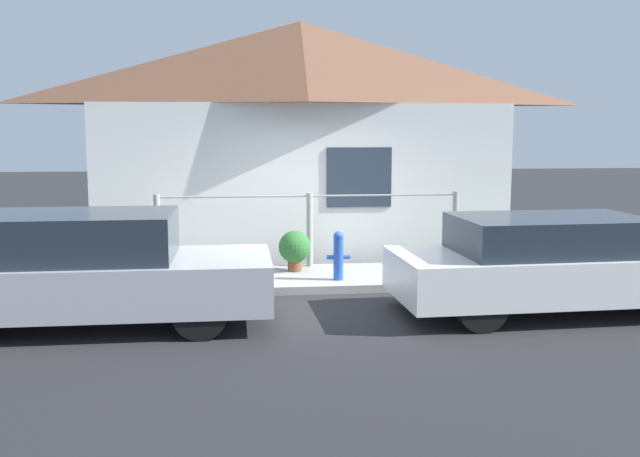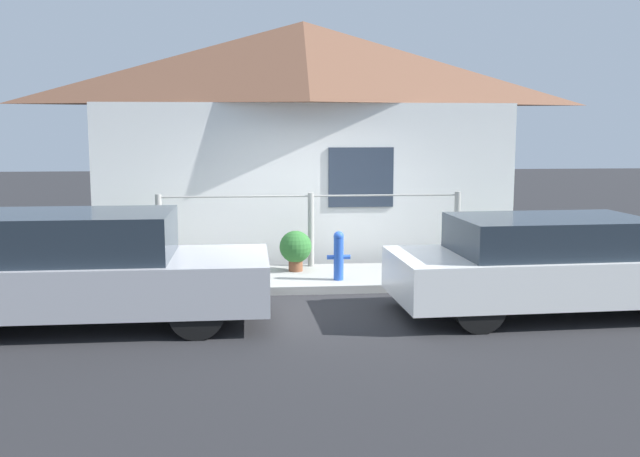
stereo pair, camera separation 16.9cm
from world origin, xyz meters
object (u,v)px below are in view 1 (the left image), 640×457
(car_right, at_px, (557,264))
(potted_plant_near_hydrant, at_px, (295,248))
(car_left, at_px, (83,270))
(fire_hydrant, at_px, (338,254))
(potted_plant_corner, at_px, (487,245))
(potted_plant_by_fence, at_px, (118,252))

(car_right, height_order, potted_plant_near_hydrant, car_right)
(car_right, distance_m, potted_plant_near_hydrant, 3.98)
(car_left, bearing_deg, fire_hydrant, 27.18)
(fire_hydrant, distance_m, potted_plant_corner, 2.56)
(potted_plant_by_fence, bearing_deg, fire_hydrant, -16.23)
(car_right, relative_size, potted_plant_corner, 6.56)
(potted_plant_near_hydrant, distance_m, potted_plant_corner, 3.07)
(car_left, height_order, potted_plant_by_fence, car_left)
(car_right, distance_m, potted_plant_corner, 2.35)
(car_left, relative_size, potted_plant_corner, 6.57)
(car_right, distance_m, fire_hydrant, 3.08)
(car_left, xyz_separation_m, potted_plant_near_hydrant, (2.67, 2.42, -0.20))
(fire_hydrant, bearing_deg, car_right, -33.65)
(car_right, xyz_separation_m, potted_plant_by_fence, (-5.87, 2.67, -0.20))
(car_left, relative_size, fire_hydrant, 5.95)
(car_right, bearing_deg, car_left, 177.70)
(car_right, xyz_separation_m, potted_plant_near_hydrant, (-3.15, 2.42, -0.15))
(car_right, height_order, fire_hydrant, car_right)
(fire_hydrant, distance_m, potted_plant_by_fence, 3.45)
(potted_plant_by_fence, bearing_deg, car_left, -88.87)
(car_left, relative_size, potted_plant_near_hydrant, 6.78)
(potted_plant_corner, bearing_deg, fire_hydrant, -165.50)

